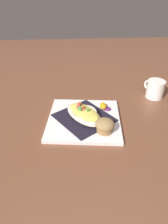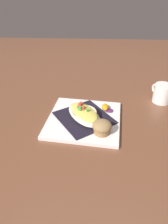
% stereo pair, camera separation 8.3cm
% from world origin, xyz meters
% --- Properties ---
extents(ground_plane, '(2.60, 2.60, 0.00)m').
position_xyz_m(ground_plane, '(0.00, 0.00, 0.00)').
color(ground_plane, brown).
extents(square_plate, '(0.32, 0.32, 0.01)m').
position_xyz_m(square_plate, '(0.00, 0.00, 0.01)').
color(square_plate, white).
rests_on(square_plate, ground_plane).
extents(folded_napkin, '(0.28, 0.28, 0.00)m').
position_xyz_m(folded_napkin, '(0.00, 0.00, 0.02)').
color(folded_napkin, black).
rests_on(folded_napkin, square_plate).
extents(gratin_dish, '(0.21, 0.19, 0.05)m').
position_xyz_m(gratin_dish, '(0.00, 0.00, 0.04)').
color(gratin_dish, beige).
rests_on(gratin_dish, folded_napkin).
extents(muffin, '(0.07, 0.07, 0.05)m').
position_xyz_m(muffin, '(-0.09, -0.07, 0.04)').
color(muffin, '#976E44').
rests_on(muffin, square_plate).
extents(orange_garnish, '(0.06, 0.06, 0.02)m').
position_xyz_m(orange_garnish, '(0.07, -0.09, 0.02)').
color(orange_garnish, '#5D265D').
rests_on(orange_garnish, square_plate).
extents(coffee_mug, '(0.11, 0.08, 0.09)m').
position_xyz_m(coffee_mug, '(0.18, -0.36, 0.04)').
color(coffee_mug, white).
rests_on(coffee_mug, ground_plane).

